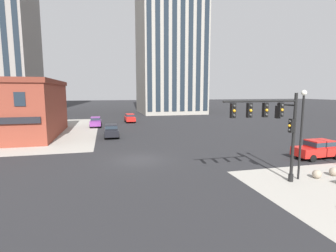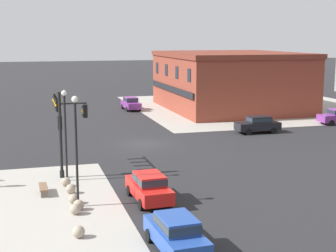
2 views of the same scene
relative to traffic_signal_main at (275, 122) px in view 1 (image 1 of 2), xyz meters
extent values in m
plane|color=#262628|center=(-7.88, 7.73, -4.00)|extent=(320.00, 320.00, 0.00)
cylinder|color=black|center=(1.30, -0.17, -3.75)|extent=(0.32, 0.32, 0.50)
cylinder|color=black|center=(1.30, -0.17, -1.06)|extent=(0.20, 0.20, 5.89)
cylinder|color=black|center=(-1.24, -0.17, 1.38)|extent=(5.08, 0.12, 0.12)
cylinder|color=black|center=(1.30, 0.73, 1.08)|extent=(0.11, 1.80, 0.11)
cube|color=black|center=(0.19, -0.17, 0.83)|extent=(0.28, 0.28, 0.90)
sphere|color=#282828|center=(0.19, -0.33, 1.11)|extent=(0.18, 0.18, 0.18)
sphere|color=orange|center=(0.19, -0.33, 0.83)|extent=(0.18, 0.18, 0.18)
sphere|color=#282828|center=(0.19, -0.33, 0.55)|extent=(0.18, 0.18, 0.18)
cube|color=black|center=(-0.91, -0.17, 0.83)|extent=(0.28, 0.28, 0.90)
sphere|color=#282828|center=(-0.91, -0.33, 1.11)|extent=(0.18, 0.18, 0.18)
sphere|color=orange|center=(-0.91, -0.33, 0.83)|extent=(0.18, 0.18, 0.18)
sphere|color=#282828|center=(-0.91, -0.33, 0.55)|extent=(0.18, 0.18, 0.18)
cube|color=black|center=(-2.02, -0.17, 0.83)|extent=(0.28, 0.28, 0.90)
sphere|color=#282828|center=(-2.02, -0.33, 1.11)|extent=(0.18, 0.18, 0.18)
sphere|color=orange|center=(-2.02, -0.33, 0.83)|extent=(0.18, 0.18, 0.18)
sphere|color=#282828|center=(-2.02, -0.33, 0.55)|extent=(0.18, 0.18, 0.18)
cube|color=black|center=(-3.12, -0.17, 0.83)|extent=(0.28, 0.28, 0.90)
sphere|color=#282828|center=(-3.12, -0.33, 1.11)|extent=(0.18, 0.18, 0.18)
sphere|color=orange|center=(-3.12, -0.33, 0.83)|extent=(0.18, 0.18, 0.18)
sphere|color=#282828|center=(-3.12, -0.33, 0.55)|extent=(0.18, 0.18, 0.18)
cube|color=black|center=(1.10, -0.17, -0.22)|extent=(0.28, 0.28, 0.90)
sphere|color=#282828|center=(0.94, -0.17, 0.06)|extent=(0.18, 0.18, 0.18)
sphere|color=orange|center=(0.94, -0.17, -0.22)|extent=(0.18, 0.18, 0.18)
sphere|color=#282828|center=(0.94, -0.17, -0.50)|extent=(0.18, 0.18, 0.18)
cube|color=black|center=(1.30, 1.53, 0.53)|extent=(0.28, 0.28, 0.90)
sphere|color=#282828|center=(1.30, 1.37, 0.81)|extent=(0.18, 0.18, 0.18)
sphere|color=orange|center=(1.30, 1.37, 0.53)|extent=(0.18, 0.18, 0.18)
sphere|color=#282828|center=(1.30, 1.37, 0.25)|extent=(0.18, 0.18, 0.18)
sphere|color=gray|center=(3.48, -0.08, -3.70)|extent=(0.60, 0.60, 0.60)
sphere|color=gray|center=(5.09, 0.08, -3.70)|extent=(0.60, 0.60, 0.60)
cylinder|color=black|center=(2.12, 0.10, -1.15)|extent=(0.14, 0.14, 5.71)
sphere|color=white|center=(2.12, 0.10, 1.89)|extent=(0.36, 0.36, 0.36)
cube|color=red|center=(-5.97, 35.93, -3.30)|extent=(1.87, 4.44, 0.76)
cube|color=red|center=(-5.97, 35.78, -2.62)|extent=(1.55, 2.15, 0.60)
cube|color=#232D38|center=(-5.97, 35.78, -2.62)|extent=(1.59, 2.24, 0.40)
cylinder|color=black|center=(-6.84, 37.28, -3.68)|extent=(0.24, 0.65, 0.64)
cylinder|color=black|center=(-5.17, 37.32, -3.68)|extent=(0.24, 0.65, 0.64)
cylinder|color=black|center=(-6.77, 34.55, -3.68)|extent=(0.24, 0.65, 0.64)
cylinder|color=black|center=(-5.10, 34.59, -3.68)|extent=(0.24, 0.65, 0.64)
cube|color=#7A3389|center=(-12.25, 30.69, -3.30)|extent=(1.78, 4.41, 0.76)
cube|color=#7A3389|center=(-12.24, 30.84, -2.62)|extent=(1.51, 2.12, 0.60)
cube|color=#232D38|center=(-12.24, 30.84, -2.62)|extent=(1.54, 2.21, 0.40)
cylinder|color=black|center=(-11.42, 29.32, -3.68)|extent=(0.22, 0.64, 0.64)
cylinder|color=black|center=(-13.09, 29.33, -3.68)|extent=(0.22, 0.64, 0.64)
cylinder|color=black|center=(-11.40, 32.05, -3.68)|extent=(0.22, 0.64, 0.64)
cylinder|color=black|center=(-13.07, 32.06, -3.68)|extent=(0.22, 0.64, 0.64)
cube|color=black|center=(-9.90, 19.84, -3.30)|extent=(1.78, 4.41, 0.76)
cube|color=black|center=(-9.90, 19.99, -2.62)|extent=(1.50, 2.12, 0.60)
cube|color=#232D38|center=(-9.90, 19.99, -2.62)|extent=(1.54, 2.21, 0.40)
cylinder|color=black|center=(-9.07, 18.47, -3.68)|extent=(0.22, 0.64, 0.64)
cylinder|color=black|center=(-10.75, 18.48, -3.68)|extent=(0.22, 0.64, 0.64)
cylinder|color=black|center=(-9.06, 21.20, -3.68)|extent=(0.22, 0.64, 0.64)
cylinder|color=black|center=(-10.73, 21.21, -3.68)|extent=(0.22, 0.64, 0.64)
cube|color=red|center=(7.78, 4.35, -3.30)|extent=(4.48, 1.96, 0.76)
cube|color=red|center=(7.93, 4.36, -2.62)|extent=(2.18, 1.59, 0.60)
cube|color=#232D38|center=(7.93, 4.36, -2.62)|extent=(2.27, 1.63, 0.40)
cylinder|color=black|center=(6.45, 3.45, -3.68)|extent=(0.65, 0.25, 0.64)
cylinder|color=black|center=(6.38, 5.12, -3.68)|extent=(0.65, 0.25, 0.64)
cylinder|color=black|center=(9.10, 5.25, -3.68)|extent=(0.65, 0.25, 0.64)
cube|color=#1E2833|center=(-19.29, 15.69, 1.17)|extent=(1.10, 0.08, 1.50)
cube|color=#9E998E|center=(7.38, 57.22, 21.25)|extent=(16.66, 18.60, 50.51)
cube|color=#1E2833|center=(0.09, 47.87, 21.25)|extent=(1.20, 0.10, 48.49)
cube|color=#1E2833|center=(2.18, 47.87, 21.25)|extent=(1.20, 0.10, 48.49)
cube|color=#1E2833|center=(4.26, 47.87, 21.25)|extent=(1.20, 0.10, 48.49)
cube|color=#1E2833|center=(6.34, 47.87, 21.25)|extent=(1.20, 0.10, 48.49)
cube|color=#1E2833|center=(8.42, 47.87, 21.25)|extent=(1.20, 0.10, 48.49)
cube|color=#1E2833|center=(10.50, 47.87, 21.25)|extent=(1.20, 0.10, 48.49)
cube|color=#1E2833|center=(12.59, 47.87, 21.25)|extent=(1.20, 0.10, 48.49)
cube|color=#1E2833|center=(14.67, 47.87, 21.25)|extent=(1.20, 0.10, 48.49)
camera|label=1|loc=(-10.60, -14.15, 1.97)|focal=27.30mm
camera|label=2|loc=(35.30, -2.29, 5.49)|focal=53.92mm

